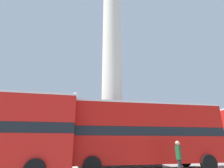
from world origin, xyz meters
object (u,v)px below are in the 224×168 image
monument_column (112,70)px  bus_a (144,133)px  street_lamp (73,126)px  pedestrian_near_lamp (179,156)px

monument_column → bus_a: 7.60m
bus_a → street_lamp: street_lamp is taller
monument_column → pedestrian_near_lamp: 10.33m
pedestrian_near_lamp → bus_a: bearing=62.6°
street_lamp → monument_column: bearing=32.3°
monument_column → bus_a: monument_column is taller
bus_a → pedestrian_near_lamp: bus_a is taller
monument_column → street_lamp: monument_column is taller
bus_a → monument_column: bearing=109.3°
street_lamp → pedestrian_near_lamp: bearing=-40.7°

